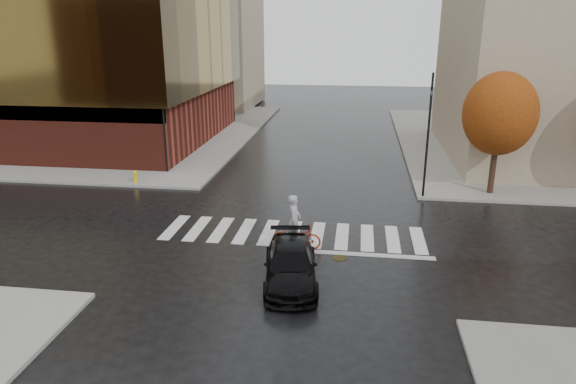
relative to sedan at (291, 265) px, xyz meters
name	(u,v)px	position (x,y,z in m)	size (l,w,h in m)	color
ground	(291,238)	(-0.50, 3.98, -0.67)	(120.00, 120.00, 0.00)	black
sidewalk_nw	(85,130)	(-21.50, 24.98, -0.59)	(30.00, 30.00, 0.15)	gray
crosswalk	(293,233)	(-0.50, 4.48, -0.66)	(12.00, 3.00, 0.01)	silver
office_glass	(40,33)	(-22.50, 21.97, 7.61)	(27.00, 19.00, 16.00)	#5E2116
building_nw_far	(191,13)	(-16.50, 40.98, 9.48)	(14.00, 12.00, 20.00)	tan
tree_ne_a	(500,114)	(9.50, 11.38, 3.79)	(3.80, 3.80, 6.50)	black
sedan	(291,265)	(0.00, 0.00, 0.00)	(1.87, 4.60, 1.34)	black
cyclist	(296,230)	(-0.18, 2.98, 0.12)	(2.08, 0.84, 2.32)	#9F2D0E
traffic_light_nw	(162,100)	(-9.50, 12.98, 3.96)	(0.20, 0.17, 7.77)	black
traffic_light_ne	(428,129)	(5.80, 10.28, 3.09)	(0.17, 0.19, 6.48)	black
fire_hydrant	(135,176)	(-10.50, 10.48, -0.12)	(0.26, 0.26, 0.72)	#DFBE0D
manhole	(339,258)	(1.68, 2.22, -0.66)	(0.60, 0.60, 0.01)	#413717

